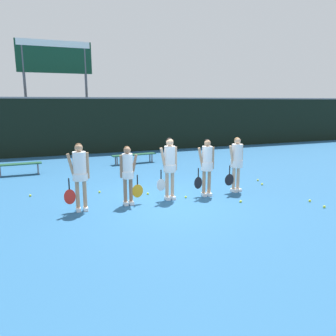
{
  "coord_description": "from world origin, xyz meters",
  "views": [
    {
      "loc": [
        -3.33,
        -8.46,
        2.8
      ],
      "look_at": [
        0.03,
        0.04,
        0.94
      ],
      "focal_mm": 35.0,
      "sensor_mm": 36.0,
      "label": 1
    }
  ],
  "objects_px": {
    "tennis_ball_6": "(262,184)",
    "tennis_ball_7": "(30,196)",
    "player_1": "(128,171)",
    "tennis_ball_4": "(100,192)",
    "player_0": "(80,171)",
    "tennis_ball_8": "(228,179)",
    "tennis_ball_1": "(148,194)",
    "player_3": "(207,163)",
    "bench_far": "(134,155)",
    "tennis_ball_3": "(233,176)",
    "bench_courtside": "(19,165)",
    "tennis_ball_11": "(324,207)",
    "tennis_ball_10": "(310,201)",
    "tennis_ball_0": "(241,201)",
    "tennis_ball_2": "(258,180)",
    "tennis_ball_9": "(73,193)",
    "scoreboard": "(55,65)",
    "player_4": "(237,160)",
    "player_2": "(170,163)",
    "tennis_ball_5": "(186,197)"
  },
  "relations": [
    {
      "from": "scoreboard",
      "to": "bench_courtside",
      "type": "bearing_deg",
      "value": -107.29
    },
    {
      "from": "tennis_ball_2",
      "to": "tennis_ball_10",
      "type": "distance_m",
      "value": 2.61
    },
    {
      "from": "tennis_ball_2",
      "to": "tennis_ball_9",
      "type": "relative_size",
      "value": 0.98
    },
    {
      "from": "player_2",
      "to": "tennis_ball_5",
      "type": "height_order",
      "value": "player_2"
    },
    {
      "from": "player_1",
      "to": "player_3",
      "type": "height_order",
      "value": "player_3"
    },
    {
      "from": "tennis_ball_4",
      "to": "tennis_ball_10",
      "type": "distance_m",
      "value": 6.24
    },
    {
      "from": "tennis_ball_0",
      "to": "player_2",
      "type": "bearing_deg",
      "value": 148.91
    },
    {
      "from": "bench_far",
      "to": "tennis_ball_9",
      "type": "bearing_deg",
      "value": -131.16
    },
    {
      "from": "player_1",
      "to": "tennis_ball_4",
      "type": "relative_size",
      "value": 24.06
    },
    {
      "from": "tennis_ball_11",
      "to": "tennis_ball_7",
      "type": "bearing_deg",
      "value": 151.18
    },
    {
      "from": "bench_courtside",
      "to": "tennis_ball_9",
      "type": "distance_m",
      "value": 3.95
    },
    {
      "from": "tennis_ball_1",
      "to": "tennis_ball_3",
      "type": "height_order",
      "value": "same"
    },
    {
      "from": "scoreboard",
      "to": "player_3",
      "type": "xyz_separation_m",
      "value": [
        3.48,
        -11.34,
        -3.75
      ]
    },
    {
      "from": "player_4",
      "to": "tennis_ball_4",
      "type": "relative_size",
      "value": 25.41
    },
    {
      "from": "tennis_ball_5",
      "to": "tennis_ball_7",
      "type": "xyz_separation_m",
      "value": [
        -4.28,
        1.85,
        0.0
      ]
    },
    {
      "from": "bench_far",
      "to": "tennis_ball_1",
      "type": "xyz_separation_m",
      "value": [
        -1.02,
        -5.17,
        -0.34
      ]
    },
    {
      "from": "scoreboard",
      "to": "tennis_ball_5",
      "type": "height_order",
      "value": "scoreboard"
    },
    {
      "from": "player_0",
      "to": "bench_courtside",
      "type": "bearing_deg",
      "value": 109.97
    },
    {
      "from": "tennis_ball_8",
      "to": "tennis_ball_1",
      "type": "bearing_deg",
      "value": -167.74
    },
    {
      "from": "tennis_ball_10",
      "to": "tennis_ball_8",
      "type": "bearing_deg",
      "value": 103.97
    },
    {
      "from": "player_0",
      "to": "tennis_ball_8",
      "type": "height_order",
      "value": "player_0"
    },
    {
      "from": "tennis_ball_6",
      "to": "tennis_ball_3",
      "type": "bearing_deg",
      "value": 98.85
    },
    {
      "from": "player_3",
      "to": "tennis_ball_5",
      "type": "distance_m",
      "value": 1.19
    },
    {
      "from": "tennis_ball_3",
      "to": "tennis_ball_7",
      "type": "distance_m",
      "value": 7.12
    },
    {
      "from": "tennis_ball_7",
      "to": "tennis_ball_11",
      "type": "bearing_deg",
      "value": -28.82
    },
    {
      "from": "player_0",
      "to": "scoreboard",
      "type": "bearing_deg",
      "value": 90.68
    },
    {
      "from": "tennis_ball_3",
      "to": "player_0",
      "type": "bearing_deg",
      "value": -162.07
    },
    {
      "from": "tennis_ball_6",
      "to": "tennis_ball_9",
      "type": "relative_size",
      "value": 1.02
    },
    {
      "from": "bench_courtside",
      "to": "tennis_ball_7",
      "type": "relative_size",
      "value": 25.02
    },
    {
      "from": "tennis_ball_0",
      "to": "tennis_ball_6",
      "type": "height_order",
      "value": "tennis_ball_0"
    },
    {
      "from": "tennis_ball_6",
      "to": "tennis_ball_7",
      "type": "bearing_deg",
      "value": 169.06
    },
    {
      "from": "tennis_ball_7",
      "to": "tennis_ball_8",
      "type": "height_order",
      "value": "same"
    },
    {
      "from": "tennis_ball_3",
      "to": "scoreboard",
      "type": "bearing_deg",
      "value": 120.66
    },
    {
      "from": "tennis_ball_2",
      "to": "tennis_ball_8",
      "type": "bearing_deg",
      "value": 151.97
    },
    {
      "from": "bench_courtside",
      "to": "tennis_ball_4",
      "type": "xyz_separation_m",
      "value": [
        2.44,
        -3.69,
        -0.35
      ]
    },
    {
      "from": "tennis_ball_7",
      "to": "tennis_ball_8",
      "type": "relative_size",
      "value": 1.01
    },
    {
      "from": "scoreboard",
      "to": "player_4",
      "type": "bearing_deg",
      "value": -67.95
    },
    {
      "from": "bench_courtside",
      "to": "tennis_ball_3",
      "type": "xyz_separation_m",
      "value": [
        7.55,
        -3.31,
        -0.35
      ]
    },
    {
      "from": "bench_far",
      "to": "player_4",
      "type": "height_order",
      "value": "player_4"
    },
    {
      "from": "tennis_ball_0",
      "to": "bench_far",
      "type": "bearing_deg",
      "value": 99.63
    },
    {
      "from": "tennis_ball_1",
      "to": "tennis_ball_9",
      "type": "height_order",
      "value": "same"
    },
    {
      "from": "tennis_ball_1",
      "to": "tennis_ball_2",
      "type": "height_order",
      "value": "tennis_ball_1"
    },
    {
      "from": "player_3",
      "to": "tennis_ball_10",
      "type": "xyz_separation_m",
      "value": [
        2.43,
        -1.67,
        -0.97
      ]
    },
    {
      "from": "player_3",
      "to": "bench_far",
      "type": "bearing_deg",
      "value": 103.34
    },
    {
      "from": "scoreboard",
      "to": "player_4",
      "type": "relative_size",
      "value": 3.53
    },
    {
      "from": "bench_far",
      "to": "tennis_ball_8",
      "type": "distance_m",
      "value": 5.01
    },
    {
      "from": "tennis_ball_7",
      "to": "tennis_ball_11",
      "type": "xyz_separation_m",
      "value": [
        7.36,
        -4.05,
        0.0
      ]
    },
    {
      "from": "tennis_ball_5",
      "to": "tennis_ball_8",
      "type": "bearing_deg",
      "value": 31.85
    },
    {
      "from": "player_2",
      "to": "player_3",
      "type": "relative_size",
      "value": 1.05
    },
    {
      "from": "bench_far",
      "to": "tennis_ball_11",
      "type": "xyz_separation_m",
      "value": [
        2.99,
        -8.11,
        -0.34
      ]
    }
  ]
}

